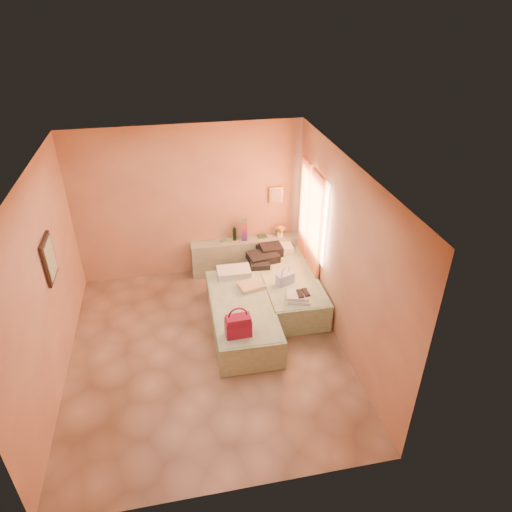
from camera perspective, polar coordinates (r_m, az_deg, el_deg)
The scene contains 16 objects.
ground at distance 7.01m, azimuth -6.07°, elevation -11.64°, with size 4.50×4.50×0.00m, color tan.
room_walls at distance 6.47m, azimuth -5.66°, elevation 3.77°, with size 4.02×4.51×2.81m.
headboard_ledge at distance 8.60m, azimuth -1.21°, elevation 0.13°, with size 2.05×0.30×0.65m, color #AFB997.
bed_left at distance 7.20m, azimuth -1.74°, elevation -7.49°, with size 0.90×2.00×0.50m, color beige.
bed_right at distance 7.87m, azimuth 3.93°, elevation -3.79°, with size 0.90×2.00×0.50m, color beige.
water_bottle at distance 8.38m, azimuth -2.70°, elevation 2.75°, with size 0.07×0.07×0.24m, color black.
rainbow_box at distance 8.34m, azimuth -1.45°, elevation 3.28°, with size 0.09×0.09×0.42m, color maroon.
small_dish at distance 8.40m, azimuth -4.06°, elevation 1.94°, with size 0.12×0.12×0.03m, color #4B8A64.
green_book at distance 8.53m, azimuth 0.75°, elevation 2.51°, with size 0.17×0.12×0.03m, color #294D2E.
flower_vase at distance 8.51m, azimuth 3.05°, elevation 3.26°, with size 0.20×0.20×0.26m, color white.
magenta_handbag at distance 6.37m, azimuth -2.24°, elevation -8.64°, with size 0.36×0.20×0.33m, color maroon.
khaki_garment at distance 7.37m, azimuth -0.62°, elevation -3.73°, with size 0.39×0.31×0.07m, color tan.
clothes_pile at distance 8.06m, azimuth 1.22°, elevation 0.01°, with size 0.57×0.57×0.17m, color black.
blue_handbag at distance 7.44m, azimuth 3.67°, elevation -2.88°, with size 0.29×0.13×0.19m, color #446AA5.
towel_stack at distance 7.12m, azimuth 5.44°, elevation -5.13°, with size 0.35×0.30×0.10m, color silver.
sandal_pair at distance 7.10m, azimuth 5.92°, elevation -4.65°, with size 0.16×0.21×0.02m, color black.
Camera 1 is at (-0.30, -5.18, 4.72)m, focal length 32.00 mm.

